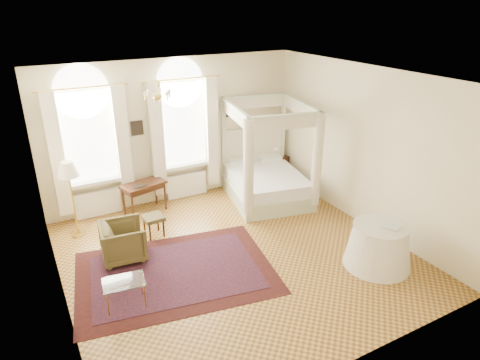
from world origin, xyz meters
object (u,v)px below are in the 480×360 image
object	(u,v)px
writing_desk	(144,187)
armchair	(123,241)
nightstand	(277,168)
coffee_table	(124,284)
stool	(153,219)
canopy_bed	(267,178)
floor_lamp	(68,173)
side_table	(378,246)

from	to	relation	value
writing_desk	armchair	size ratio (longest dim) A/B	1.32
nightstand	writing_desk	world-z (taller)	writing_desk
writing_desk	coffee_table	size ratio (longest dim) A/B	1.51
coffee_table	stool	bearing A→B (deg)	59.91
nightstand	coffee_table	size ratio (longest dim) A/B	0.96
canopy_bed	writing_desk	world-z (taller)	canopy_bed
writing_desk	coffee_table	distance (m)	3.21
coffee_table	floor_lamp	bearing A→B (deg)	96.30
canopy_bed	armchair	bearing A→B (deg)	-165.65
armchair	floor_lamp	size ratio (longest dim) A/B	0.49
floor_lamp	coffee_table	bearing A→B (deg)	-83.70
nightstand	side_table	bearing A→B (deg)	-98.11
canopy_bed	coffee_table	distance (m)	4.60
floor_lamp	side_table	bearing A→B (deg)	-39.11
writing_desk	coffee_table	bearing A→B (deg)	-112.62
armchair	floor_lamp	xyz separation A→B (m)	(-0.62, 1.31, 1.00)
nightstand	armchair	size ratio (longest dim) A/B	0.84
stool	coffee_table	distance (m)	2.14
canopy_bed	nightstand	xyz separation A→B (m)	(0.87, 0.85, -0.20)
armchair	nightstand	bearing A→B (deg)	-62.37
coffee_table	writing_desk	bearing A→B (deg)	67.38
floor_lamp	writing_desk	bearing A→B (deg)	12.09
coffee_table	floor_lamp	xyz separation A→B (m)	(-0.29, 2.63, 0.97)
armchair	writing_desk	bearing A→B (deg)	-22.78
writing_desk	armchair	world-z (taller)	armchair
stool	writing_desk	bearing A→B (deg)	81.76
floor_lamp	side_table	xyz separation A→B (m)	(4.57, -3.71, -0.96)
canopy_bed	stool	xyz separation A→B (m)	(-2.94, -0.41, -0.15)
side_table	canopy_bed	bearing A→B (deg)	94.60
nightstand	stool	bearing A→B (deg)	-161.67
armchair	coffee_table	xyz separation A→B (m)	(-0.33, -1.31, 0.03)
writing_desk	coffee_table	xyz separation A→B (m)	(-1.23, -2.95, -0.22)
stool	side_table	world-z (taller)	side_table
armchair	coffee_table	world-z (taller)	armchair
armchair	side_table	bearing A→B (deg)	-115.15
nightstand	side_table	world-z (taller)	side_table
writing_desk	stool	distance (m)	1.14
canopy_bed	stool	world-z (taller)	canopy_bed
nightstand	coffee_table	xyz separation A→B (m)	(-4.87, -3.11, 0.06)
armchair	canopy_bed	bearing A→B (deg)	-69.55
coffee_table	side_table	distance (m)	4.41
canopy_bed	nightstand	bearing A→B (deg)	44.56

